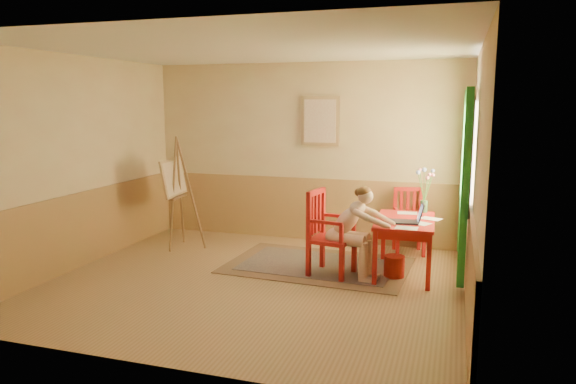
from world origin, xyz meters
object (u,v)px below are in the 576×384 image
(figure, at_px, (353,228))
(easel, at_px, (176,182))
(table, at_px, (405,226))
(chair_back, at_px, (409,221))
(laptop, at_px, (409,219))
(chair_left, at_px, (328,233))

(figure, distance_m, easel, 2.93)
(easel, bearing_deg, table, -5.11)
(chair_back, bearing_deg, figure, -111.56)
(table, xyz_separation_m, figure, (-0.60, -0.37, 0.02))
(table, bearing_deg, easel, 174.89)
(table, distance_m, laptop, 0.24)
(chair_back, bearing_deg, easel, -167.47)
(chair_left, relative_size, chair_back, 1.15)
(chair_left, height_order, figure, figure)
(chair_back, bearing_deg, table, -87.84)
(table, height_order, laptop, laptop)
(chair_left, bearing_deg, table, 18.84)
(chair_left, bearing_deg, figure, -8.55)
(chair_back, height_order, laptop, laptop)
(table, distance_m, figure, 0.71)
(chair_left, bearing_deg, chair_back, 57.16)
(table, bearing_deg, laptop, -70.53)
(chair_back, distance_m, laptop, 1.28)
(chair_back, xyz_separation_m, figure, (-0.56, -1.43, 0.18))
(chair_left, xyz_separation_m, figure, (0.33, -0.05, 0.10))
(table, relative_size, figure, 1.04)
(chair_left, xyz_separation_m, easel, (-2.50, 0.62, 0.45))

